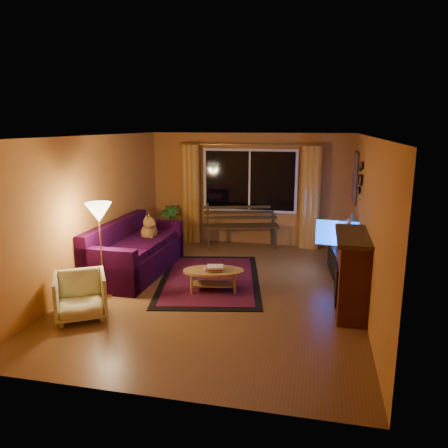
% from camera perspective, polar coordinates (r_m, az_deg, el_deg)
% --- Properties ---
extents(floor, '(4.50, 6.00, 0.02)m').
position_cam_1_polar(floor, '(7.33, -0.51, -8.62)').
color(floor, brown).
rests_on(floor, ground).
extents(ceiling, '(4.50, 6.00, 0.02)m').
position_cam_1_polar(ceiling, '(6.82, -0.55, 11.49)').
color(ceiling, white).
rests_on(ceiling, ground).
extents(wall_back, '(4.50, 0.02, 2.50)m').
position_cam_1_polar(wall_back, '(9.88, 3.40, 4.55)').
color(wall_back, '#C67D34').
rests_on(wall_back, ground).
extents(wall_left, '(0.02, 6.00, 2.50)m').
position_cam_1_polar(wall_left, '(7.78, -16.98, 1.75)').
color(wall_left, '#C67D34').
rests_on(wall_left, ground).
extents(wall_right, '(0.02, 6.00, 2.50)m').
position_cam_1_polar(wall_right, '(6.83, 18.27, 0.18)').
color(wall_right, '#C67D34').
rests_on(wall_right, ground).
extents(window, '(2.00, 0.02, 1.30)m').
position_cam_1_polar(window, '(9.79, 3.35, 5.65)').
color(window, black).
rests_on(window, wall_back).
extents(curtain_rod, '(3.20, 0.03, 0.03)m').
position_cam_1_polar(curtain_rod, '(9.68, 3.37, 10.33)').
color(curtain_rod, '#BF8C3F').
rests_on(curtain_rod, wall_back).
extents(curtain_left, '(0.36, 0.36, 2.24)m').
position_cam_1_polar(curtain_left, '(10.07, -4.35, 3.95)').
color(curtain_left, gold).
rests_on(curtain_left, ground).
extents(curtain_right, '(0.36, 0.36, 2.24)m').
position_cam_1_polar(curtain_right, '(9.65, 11.22, 3.35)').
color(curtain_right, gold).
rests_on(curtain_right, ground).
extents(bench, '(1.70, 0.92, 0.49)m').
position_cam_1_polar(bench, '(9.68, 2.27, -1.69)').
color(bench, '#322410').
rests_on(bench, ground).
extents(potted_plant, '(0.57, 0.57, 0.87)m').
position_cam_1_polar(potted_plant, '(10.10, -7.09, -0.05)').
color(potted_plant, '#235B1E').
rests_on(potted_plant, ground).
extents(sofa, '(1.06, 2.36, 0.95)m').
position_cam_1_polar(sofa, '(8.15, -11.41, -3.07)').
color(sofa, black).
rests_on(sofa, ground).
extents(dog, '(0.43, 0.49, 0.45)m').
position_cam_1_polar(dog, '(8.54, -9.76, -0.75)').
color(dog, olive).
rests_on(dog, sofa).
extents(armchair, '(0.92, 0.91, 0.71)m').
position_cam_1_polar(armchair, '(6.53, -18.26, -8.61)').
color(armchair, beige).
rests_on(armchair, ground).
extents(floor_lamp, '(0.31, 0.31, 1.52)m').
position_cam_1_polar(floor_lamp, '(7.04, -15.75, -3.40)').
color(floor_lamp, '#BF8C3F').
rests_on(floor_lamp, ground).
extents(rug, '(2.21, 2.99, 0.02)m').
position_cam_1_polar(rug, '(7.77, -1.86, -7.21)').
color(rug, '#6D0508').
rests_on(rug, ground).
extents(coffee_table, '(1.18, 1.18, 0.36)m').
position_cam_1_polar(coffee_table, '(7.21, -1.37, -7.37)').
color(coffee_table, '#AB7E40').
rests_on(coffee_table, ground).
extents(tv_console, '(0.50, 1.17, 0.48)m').
position_cam_1_polar(tv_console, '(8.26, 15.17, -4.76)').
color(tv_console, black).
rests_on(tv_console, ground).
extents(television, '(0.25, 1.01, 0.57)m').
position_cam_1_polar(television, '(8.12, 15.39, -1.22)').
color(television, black).
rests_on(television, tv_console).
extents(fireplace, '(0.40, 1.20, 1.10)m').
position_cam_1_polar(fireplace, '(6.61, 16.36, -6.40)').
color(fireplace, maroon).
rests_on(fireplace, ground).
extents(mirror_cluster, '(0.06, 0.60, 0.56)m').
position_cam_1_polar(mirror_cluster, '(8.02, 17.31, 6.03)').
color(mirror_cluster, black).
rests_on(mirror_cluster, wall_right).
extents(painting, '(0.04, 0.76, 0.96)m').
position_cam_1_polar(painting, '(9.18, 16.75, 5.91)').
color(painting, orange).
rests_on(painting, wall_right).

